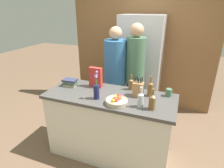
{
  "coord_description": "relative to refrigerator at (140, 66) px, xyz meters",
  "views": [
    {
      "loc": [
        0.81,
        -2.02,
        1.98
      ],
      "look_at": [
        0.0,
        0.09,
        1.05
      ],
      "focal_mm": 30.0,
      "sensor_mm": 36.0,
      "label": 1
    }
  ],
  "objects": [
    {
      "name": "back_wall_wood",
      "position": [
        -0.08,
        0.36,
        0.37
      ],
      "size": [
        2.88,
        0.12,
        2.6
      ],
      "color": "brown",
      "rests_on": "ground_plane"
    },
    {
      "name": "knife_block",
      "position": [
        0.27,
        -1.29,
        0.09
      ],
      "size": [
        0.12,
        0.1,
        0.27
      ],
      "color": "#A87A4C",
      "rests_on": "kitchen_island"
    },
    {
      "name": "ground_plane",
      "position": [
        -0.08,
        -1.39,
        -0.93
      ],
      "size": [
        14.0,
        14.0,
        0.0
      ],
      "primitive_type": "plane",
      "color": "brown"
    },
    {
      "name": "person_in_blue",
      "position": [
        0.05,
        -0.63,
        0.08
      ],
      "size": [
        0.3,
        0.3,
        1.77
      ],
      "rotation": [
        0.0,
        0.0,
        0.36
      ],
      "color": "#383842",
      "rests_on": "ground_plane"
    },
    {
      "name": "person_at_sink",
      "position": [
        -0.26,
        -0.7,
        0.03
      ],
      "size": [
        0.36,
        0.36,
        1.71
      ],
      "rotation": [
        0.0,
        0.0,
        0.19
      ],
      "color": "#383842",
      "rests_on": "ground_plane"
    },
    {
      "name": "coffee_mug",
      "position": [
        0.63,
        -1.14,
        0.05
      ],
      "size": [
        0.08,
        0.11,
        0.1
      ],
      "color": "#42664C",
      "rests_on": "kitchen_island"
    },
    {
      "name": "bottle_oil",
      "position": [
        0.41,
        -1.22,
        0.1
      ],
      "size": [
        0.07,
        0.07,
        0.26
      ],
      "color": "brown",
      "rests_on": "kitchen_island"
    },
    {
      "name": "book_stack",
      "position": [
        -0.72,
        -1.3,
        0.05
      ],
      "size": [
        0.21,
        0.16,
        0.1
      ],
      "color": "#B7A88E",
      "rests_on": "kitchen_island"
    },
    {
      "name": "bottle_vinegar",
      "position": [
        0.36,
        -1.55,
        0.09
      ],
      "size": [
        0.07,
        0.07,
        0.25
      ],
      "color": "#B2BCC1",
      "rests_on": "kitchen_island"
    },
    {
      "name": "kitchen_island",
      "position": [
        -0.08,
        -1.39,
        -0.46
      ],
      "size": [
        1.68,
        0.69,
        0.93
      ],
      "color": "silver",
      "rests_on": "ground_plane"
    },
    {
      "name": "bottle_water",
      "position": [
        0.13,
        -1.12,
        0.08
      ],
      "size": [
        0.07,
        0.07,
        0.21
      ],
      "color": "brown",
      "rests_on": "kitchen_island"
    },
    {
      "name": "refrigerator",
      "position": [
        0.0,
        0.0,
        0.0
      ],
      "size": [
        0.76,
        0.62,
        1.86
      ],
      "color": "#B7B7BC",
      "rests_on": "ground_plane"
    },
    {
      "name": "flower_vase",
      "position": [
        -0.19,
        -1.54,
        0.12
      ],
      "size": [
        0.07,
        0.07,
        0.36
      ],
      "color": "#191E4C",
      "rests_on": "kitchen_island"
    },
    {
      "name": "cereal_box",
      "position": [
        -0.36,
        -1.2,
        0.14
      ],
      "size": [
        0.19,
        0.07,
        0.28
      ],
      "color": "red",
      "rests_on": "kitchen_island"
    },
    {
      "name": "bottle_wine",
      "position": [
        0.49,
        -1.56,
        0.09
      ],
      "size": [
        0.08,
        0.08,
        0.24
      ],
      "color": "brown",
      "rests_on": "kitchen_island"
    },
    {
      "name": "fruit_bowl",
      "position": [
        0.08,
        -1.57,
        0.03
      ],
      "size": [
        0.26,
        0.26,
        0.1
      ],
      "color": "tan",
      "rests_on": "kitchen_island"
    }
  ]
}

